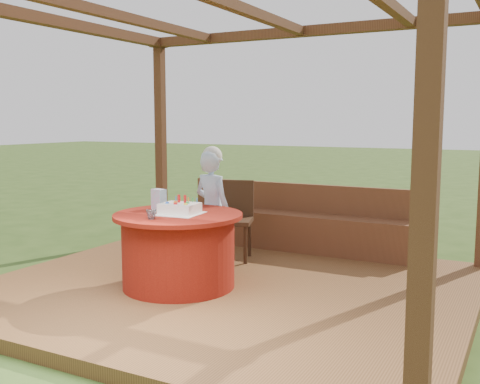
% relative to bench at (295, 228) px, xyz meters
% --- Properties ---
extents(ground, '(60.00, 60.00, 0.00)m').
position_rel_bench_xyz_m(ground, '(0.00, -1.72, -0.38)').
color(ground, '#2E4918').
rests_on(ground, ground).
extents(deck, '(4.50, 4.00, 0.12)m').
position_rel_bench_xyz_m(deck, '(0.00, -1.72, -0.32)').
color(deck, brown).
rests_on(deck, ground).
extents(pergola, '(4.50, 4.00, 2.72)m').
position_rel_bench_xyz_m(pergola, '(0.00, -1.72, 2.02)').
color(pergola, brown).
rests_on(pergola, deck).
extents(bench, '(3.00, 0.42, 0.80)m').
position_rel_bench_xyz_m(bench, '(0.00, 0.00, 0.00)').
color(bench, brown).
rests_on(bench, deck).
extents(table, '(1.23, 1.23, 0.71)m').
position_rel_bench_xyz_m(table, '(-0.38, -2.01, 0.10)').
color(table, maroon).
rests_on(table, deck).
extents(chair, '(0.57, 0.57, 0.90)m').
position_rel_bench_xyz_m(chair, '(-0.46, -0.76, 0.24)').
color(chair, '#3C2313').
rests_on(chair, deck).
extents(elderly_woman, '(0.53, 0.41, 1.32)m').
position_rel_bench_xyz_m(elderly_woman, '(-0.41, -1.32, 0.40)').
color(elderly_woman, '#A4CBF4').
rests_on(elderly_woman, deck).
extents(birthday_cake, '(0.42, 0.42, 0.18)m').
position_rel_bench_xyz_m(birthday_cake, '(-0.35, -2.03, 0.50)').
color(birthday_cake, white).
rests_on(birthday_cake, table).
extents(gift_bag, '(0.16, 0.12, 0.20)m').
position_rel_bench_xyz_m(gift_bag, '(-0.71, -1.86, 0.55)').
color(gift_bag, '#EC99D0').
rests_on(gift_bag, table).
extents(drinking_glass, '(0.12, 0.12, 0.09)m').
position_rel_bench_xyz_m(drinking_glass, '(-0.42, -2.38, 0.49)').
color(drinking_glass, silver).
rests_on(drinking_glass, table).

